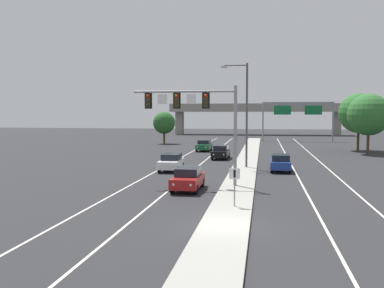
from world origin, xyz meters
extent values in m
plane|color=#28282B|center=(0.00, 0.00, 0.00)|extent=(260.00, 260.00, 0.00)
cube|color=#9E9B93|center=(0.00, 18.00, 0.07)|extent=(2.40, 110.00, 0.15)
cube|color=silver|center=(-4.70, 25.00, 0.00)|extent=(0.14, 100.00, 0.01)
cube|color=silver|center=(4.70, 25.00, 0.00)|extent=(0.14, 100.00, 0.01)
cube|color=silver|center=(-8.00, 25.00, 0.00)|extent=(0.14, 100.00, 0.01)
cube|color=silver|center=(8.00, 25.00, 0.00)|extent=(0.14, 100.00, 0.01)
cylinder|color=gray|center=(-0.22, 11.51, 3.75)|extent=(0.24, 0.24, 7.20)
cylinder|color=gray|center=(-3.98, 11.51, 6.95)|extent=(7.52, 0.16, 0.16)
cube|color=black|center=(-2.37, 11.55, 6.30)|extent=(0.56, 0.06, 1.20)
cube|color=#38330F|center=(-2.37, 11.51, 6.30)|extent=(0.32, 0.32, 1.00)
sphere|color=red|center=(-2.37, 11.34, 6.62)|extent=(0.22, 0.22, 0.22)
sphere|color=#282828|center=(-2.37, 11.34, 6.30)|extent=(0.22, 0.22, 0.22)
sphere|color=#282828|center=(-2.37, 11.34, 5.98)|extent=(0.22, 0.22, 0.22)
cube|color=black|center=(-4.52, 11.55, 6.30)|extent=(0.56, 0.06, 1.20)
cube|color=#38330F|center=(-4.52, 11.51, 6.30)|extent=(0.32, 0.32, 1.00)
sphere|color=red|center=(-4.52, 11.34, 6.62)|extent=(0.22, 0.22, 0.22)
sphere|color=#282828|center=(-4.52, 11.34, 6.30)|extent=(0.22, 0.22, 0.22)
sphere|color=#282828|center=(-4.52, 11.34, 5.98)|extent=(0.22, 0.22, 0.22)
cube|color=black|center=(-6.66, 11.55, 6.30)|extent=(0.56, 0.06, 1.20)
cube|color=#38330F|center=(-6.66, 11.51, 6.30)|extent=(0.32, 0.32, 1.00)
sphere|color=red|center=(-6.66, 11.34, 6.62)|extent=(0.22, 0.22, 0.22)
sphere|color=#282828|center=(-6.66, 11.34, 6.30)|extent=(0.22, 0.22, 0.22)
sphere|color=#282828|center=(-6.66, 11.34, 5.98)|extent=(0.22, 0.22, 0.22)
cube|color=white|center=(-3.44, 11.49, 6.40)|extent=(0.70, 0.04, 0.70)
cube|color=white|center=(-5.59, 11.49, 6.40)|extent=(0.70, 0.04, 0.70)
cylinder|color=gray|center=(0.21, 4.15, 1.25)|extent=(0.08, 0.08, 2.20)
cube|color=white|center=(0.21, 4.12, 2.00)|extent=(0.60, 0.03, 0.60)
cube|color=black|center=(0.21, 4.10, 2.00)|extent=(0.12, 0.01, 0.44)
cylinder|color=#4C4C51|center=(0.19, 22.66, 5.15)|extent=(0.20, 0.20, 10.00)
cylinder|color=#4C4C51|center=(-0.91, 22.66, 9.95)|extent=(2.20, 0.12, 0.12)
cube|color=#B7B7B2|center=(-2.01, 22.66, 9.80)|extent=(0.56, 0.28, 0.20)
cube|color=maroon|center=(-3.39, 9.75, 0.67)|extent=(1.85, 4.42, 0.70)
cube|color=black|center=(-3.39, 9.97, 1.30)|extent=(1.61, 2.39, 0.56)
sphere|color=#EAE5C6|center=(-2.84, 7.57, 0.72)|extent=(0.18, 0.18, 0.18)
sphere|color=#EAE5C6|center=(-3.99, 7.58, 0.72)|extent=(0.18, 0.18, 0.18)
cylinder|color=black|center=(-2.61, 8.24, 0.32)|extent=(0.23, 0.64, 0.64)
cylinder|color=black|center=(-4.21, 8.26, 0.32)|extent=(0.23, 0.64, 0.64)
cylinder|color=black|center=(-2.58, 11.24, 0.32)|extent=(0.23, 0.64, 0.64)
cylinder|color=black|center=(-4.18, 11.26, 0.32)|extent=(0.23, 0.64, 0.64)
cube|color=silver|center=(-6.68, 19.85, 0.67)|extent=(1.86, 4.42, 0.70)
cube|color=black|center=(-6.68, 20.07, 1.30)|extent=(1.61, 2.40, 0.56)
sphere|color=#EAE5C6|center=(-6.08, 17.68, 0.72)|extent=(0.18, 0.18, 0.18)
sphere|color=#EAE5C6|center=(-7.23, 17.67, 0.72)|extent=(0.18, 0.18, 0.18)
cylinder|color=black|center=(-5.86, 18.36, 0.32)|extent=(0.23, 0.64, 0.64)
cylinder|color=black|center=(-7.46, 18.34, 0.32)|extent=(0.23, 0.64, 0.64)
cylinder|color=black|center=(-5.90, 21.36, 0.32)|extent=(0.23, 0.64, 0.64)
cylinder|color=black|center=(-7.50, 21.34, 0.32)|extent=(0.23, 0.64, 0.64)
cube|color=black|center=(-3.11, 31.37, 0.67)|extent=(1.90, 4.44, 0.70)
cube|color=black|center=(-3.11, 31.59, 1.30)|extent=(1.64, 2.41, 0.56)
sphere|color=#EAE5C6|center=(-2.59, 29.18, 0.72)|extent=(0.18, 0.18, 0.18)
sphere|color=#EAE5C6|center=(-3.74, 29.21, 0.72)|extent=(0.18, 0.18, 0.18)
cylinder|color=black|center=(-2.35, 29.85, 0.32)|extent=(0.23, 0.64, 0.64)
cylinder|color=black|center=(-3.95, 29.89, 0.32)|extent=(0.23, 0.64, 0.64)
cylinder|color=black|center=(-2.28, 32.85, 0.32)|extent=(0.23, 0.64, 0.64)
cylinder|color=black|center=(-3.88, 32.89, 0.32)|extent=(0.23, 0.64, 0.64)
cube|color=#195633|center=(-6.45, 41.69, 0.67)|extent=(1.90, 4.44, 0.70)
cube|color=black|center=(-6.44, 41.91, 1.30)|extent=(1.64, 2.41, 0.56)
sphere|color=#EAE5C6|center=(-5.92, 39.50, 0.72)|extent=(0.18, 0.18, 0.18)
sphere|color=#EAE5C6|center=(-7.07, 39.53, 0.72)|extent=(0.18, 0.18, 0.18)
cylinder|color=black|center=(-5.68, 40.18, 0.32)|extent=(0.23, 0.64, 0.64)
cylinder|color=black|center=(-7.28, 40.21, 0.32)|extent=(0.23, 0.64, 0.64)
cylinder|color=black|center=(-5.62, 43.17, 0.32)|extent=(0.23, 0.64, 0.64)
cylinder|color=black|center=(-7.22, 43.21, 0.32)|extent=(0.23, 0.64, 0.64)
cube|color=navy|center=(3.36, 21.20, 0.67)|extent=(1.82, 4.41, 0.70)
cube|color=black|center=(3.36, 20.98, 1.30)|extent=(1.60, 2.38, 0.56)
sphere|color=#EAE5C6|center=(2.80, 23.38, 0.72)|extent=(0.18, 0.18, 0.18)
sphere|color=#EAE5C6|center=(3.95, 23.38, 0.72)|extent=(0.18, 0.18, 0.18)
cylinder|color=black|center=(2.57, 22.70, 0.32)|extent=(0.22, 0.64, 0.64)
cylinder|color=black|center=(4.17, 22.70, 0.32)|extent=(0.22, 0.64, 0.64)
cylinder|color=black|center=(2.56, 19.70, 0.32)|extent=(0.22, 0.64, 0.64)
cylinder|color=black|center=(4.16, 19.70, 0.32)|extent=(0.22, 0.64, 0.64)
cylinder|color=gray|center=(1.70, 66.56, 3.75)|extent=(0.28, 0.28, 7.50)
cylinder|color=gray|center=(14.70, 66.56, 3.75)|extent=(0.28, 0.28, 7.50)
cube|color=gray|center=(8.20, 66.56, 7.10)|extent=(13.00, 0.36, 0.70)
cube|color=#0F6033|center=(5.34, 66.36, 5.90)|extent=(3.20, 0.08, 1.70)
cube|color=#0F6033|center=(11.06, 66.36, 5.90)|extent=(3.20, 0.08, 1.70)
cube|color=gray|center=(0.00, 91.05, 6.20)|extent=(42.40, 6.40, 1.10)
cube|color=gray|center=(0.00, 88.05, 7.20)|extent=(42.40, 0.36, 0.90)
cube|color=gray|center=(-19.20, 91.05, 2.83)|extent=(1.80, 2.40, 5.65)
cube|color=gray|center=(19.20, 91.05, 2.83)|extent=(1.80, 2.40, 5.65)
cylinder|color=#4C3823|center=(-15.32, 55.66, 1.06)|extent=(0.36, 0.36, 2.11)
sphere|color=#235623|center=(-15.32, 55.66, 3.66)|extent=(3.86, 3.86, 3.86)
cylinder|color=#4C3823|center=(15.18, 46.00, 1.55)|extent=(0.36, 0.36, 3.10)
sphere|color=#2D6B2D|center=(15.18, 46.00, 5.37)|extent=(5.67, 5.67, 5.67)
cylinder|color=#4C3823|center=(15.30, 40.39, 1.49)|extent=(0.36, 0.36, 2.99)
sphere|color=#2D6B2D|center=(15.30, 40.39, 5.17)|extent=(5.46, 5.46, 5.46)
camera|label=1|loc=(1.76, -20.87, 5.40)|focal=41.99mm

